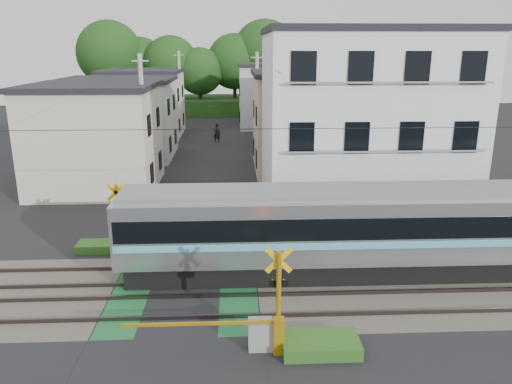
{
  "coord_description": "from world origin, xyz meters",
  "views": [
    {
      "loc": [
        1.8,
        -16.12,
        8.36
      ],
      "look_at": [
        2.76,
        5.0,
        2.19
      ],
      "focal_mm": 35.0,
      "sensor_mm": 36.0,
      "label": 1
    }
  ],
  "objects_px": {
    "crossing_signal_far": "(130,236)",
    "pedestrian": "(217,133)",
    "crossing_signal_near": "(264,327)",
    "apartment_block": "(362,121)"
  },
  "relations": [
    {
      "from": "apartment_block",
      "to": "pedestrian",
      "type": "relative_size",
      "value": 5.88
    },
    {
      "from": "crossing_signal_far",
      "to": "apartment_block",
      "type": "bearing_deg",
      "value": 27.78
    },
    {
      "from": "crossing_signal_near",
      "to": "pedestrian",
      "type": "relative_size",
      "value": 2.73
    },
    {
      "from": "crossing_signal_far",
      "to": "crossing_signal_near",
      "type": "bearing_deg",
      "value": -54.71
    },
    {
      "from": "crossing_signal_near",
      "to": "pedestrian",
      "type": "xyz_separation_m",
      "value": [
        -2.31,
        32.46,
        0.16
      ]
    },
    {
      "from": "apartment_block",
      "to": "pedestrian",
      "type": "height_order",
      "value": "apartment_block"
    },
    {
      "from": "crossing_signal_far",
      "to": "pedestrian",
      "type": "relative_size",
      "value": 2.73
    },
    {
      "from": "apartment_block",
      "to": "pedestrian",
      "type": "distance_m",
      "value": 21.33
    },
    {
      "from": "crossing_signal_near",
      "to": "apartment_block",
      "type": "xyz_separation_m",
      "value": [
        5.91,
        13.15,
        3.94
      ]
    },
    {
      "from": "apartment_block",
      "to": "pedestrian",
      "type": "xyz_separation_m",
      "value": [
        -8.22,
        19.31,
        -3.79
      ]
    }
  ]
}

